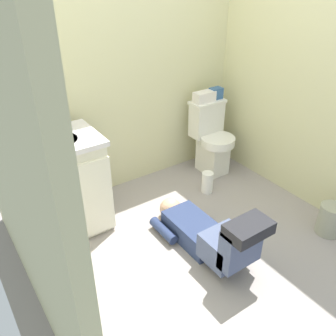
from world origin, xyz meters
TOP-DOWN VIEW (x-y plane):
  - ground_plane at (0.00, 0.00)m, footprint 2.84×2.93m
  - wall_back at (0.00, 1.00)m, footprint 2.50×0.08m
  - wall_left at (-1.21, 0.00)m, footprint 0.08×1.93m
  - wall_right at (1.21, 0.00)m, footprint 0.08×1.93m
  - toilet at (0.81, 0.68)m, footprint 0.36×0.46m
  - vanity_cabinet at (-0.77, 0.62)m, footprint 0.60×0.53m
  - faucet at (-0.77, 0.77)m, footprint 0.02×0.02m
  - person_plumber at (-0.02, -0.27)m, footprint 0.39×1.06m
  - tissue_box at (0.76, 0.78)m, footprint 0.22×0.11m
  - toiletry_bag at (0.91, 0.78)m, footprint 0.12×0.09m
  - soap_dispenser at (-0.96, 0.75)m, footprint 0.06×0.06m
  - bottle_amber at (-0.87, 0.70)m, footprint 0.06×0.06m
  - bottle_green at (-0.81, 0.70)m, footprint 0.06×0.06m
  - bottle_pink at (-0.73, 0.75)m, footprint 0.05×0.05m
  - bottle_clear at (-0.67, 0.72)m, footprint 0.04×0.04m
  - trash_can at (0.95, -0.66)m, footprint 0.20×0.20m
  - paper_towel_roll at (0.51, 0.37)m, footprint 0.11×0.11m

SIDE VIEW (x-z plane):
  - ground_plane at x=0.00m, z-range -0.04..0.00m
  - paper_towel_roll at x=0.51m, z-range 0.00..0.21m
  - trash_can at x=0.95m, z-range 0.00..0.26m
  - person_plumber at x=-0.02m, z-range -0.08..0.44m
  - toilet at x=0.81m, z-range -0.01..0.74m
  - vanity_cabinet at x=-0.77m, z-range 0.01..0.83m
  - tissue_box at x=0.76m, z-range 0.75..0.85m
  - toiletry_bag at x=0.91m, z-range 0.75..0.86m
  - faucet at x=-0.77m, z-range 0.82..0.92m
  - bottle_amber at x=-0.87m, z-range 0.82..0.93m
  - bottle_clear at x=-0.67m, z-range 0.82..0.93m
  - bottle_green at x=-0.81m, z-range 0.82..0.94m
  - soap_dispenser at x=-0.96m, z-range 0.80..0.97m
  - bottle_pink at x=-0.73m, z-range 0.82..0.99m
  - wall_back at x=0.00m, z-range 0.00..2.40m
  - wall_left at x=-1.21m, z-range 0.00..2.40m
  - wall_right at x=1.21m, z-range 0.00..2.40m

